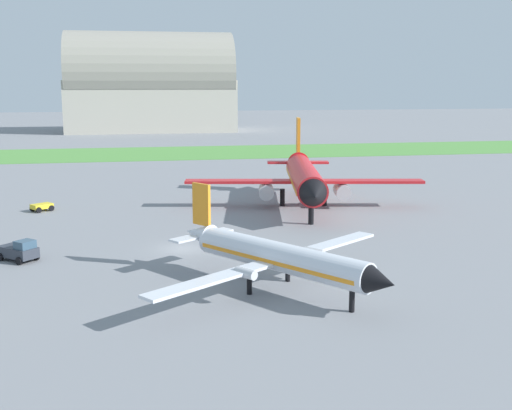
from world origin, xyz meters
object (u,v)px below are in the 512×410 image
object	(u,v)px
airplane_foreground_turboprop	(276,256)
baggage_cart_midfield	(42,207)
pushback_tug_near_gate	(19,251)
airplane_midfield_jet	(304,177)

from	to	relation	value
airplane_foreground_turboprop	baggage_cart_midfield	xyz separation A→B (m)	(-21.79, 34.79, -2.09)
pushback_tug_near_gate	airplane_midfield_jet	bearing A→B (deg)	74.85
pushback_tug_near_gate	baggage_cart_midfield	xyz separation A→B (m)	(-1.22, 22.87, -0.34)
airplane_foreground_turboprop	pushback_tug_near_gate	size ratio (longest dim) A/B	5.31
baggage_cart_midfield	airplane_foreground_turboprop	bearing A→B (deg)	-94.52
pushback_tug_near_gate	baggage_cart_midfield	distance (m)	22.91
baggage_cart_midfield	pushback_tug_near_gate	bearing A→B (deg)	-123.52
airplane_midfield_jet	baggage_cart_midfield	world-z (taller)	airplane_midfield_jet
airplane_foreground_turboprop	baggage_cart_midfield	world-z (taller)	airplane_foreground_turboprop
airplane_foreground_turboprop	airplane_midfield_jet	xyz separation A→B (m)	(10.46, 31.38, 1.16)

